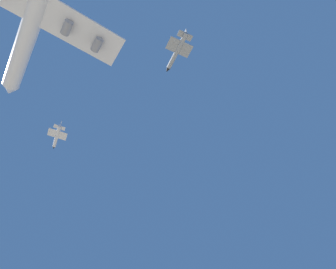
{
  "coord_description": "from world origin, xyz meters",
  "views": [
    {
      "loc": [
        -15.99,
        70.52,
        3.84
      ],
      "look_at": [
        18.78,
        41.71,
        55.59
      ],
      "focal_mm": 30.32,
      "sensor_mm": 36.0,
      "label": 1
    }
  ],
  "objects": [
    {
      "name": "carrier_jet",
      "position": [
        35.28,
        84.98,
        102.74
      ],
      "size": [
        78.16,
        60.99,
        18.23
      ],
      "rotation": [
        -0.01,
        0.0,
        -0.12
      ],
      "color": "white"
    },
    {
      "name": "chase_jet_right_wing",
      "position": [
        13.06,
        42.59,
        91.24
      ],
      "size": [
        15.31,
        8.85,
        4.0
      ],
      "rotation": [
        0.0,
        0.0,
        -0.25
      ],
      "color": "#999EA3"
    },
    {
      "name": "chase_jet_left_wing",
      "position": [
        79.08,
        55.49,
        97.46
      ],
      "size": [
        15.31,
        8.85,
        4.0
      ],
      "rotation": [
        0.0,
        0.0,
        -0.26
      ],
      "color": "silver"
    }
  ]
}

